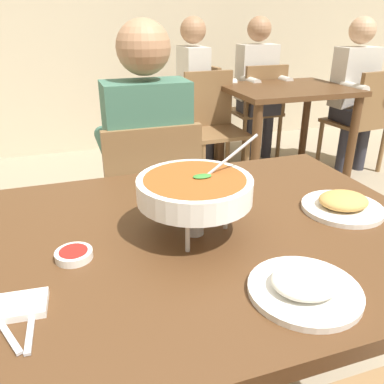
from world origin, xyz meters
TOP-DOWN VIEW (x-y plane):
  - dining_table_main at (0.00, 0.00)m, footprint 1.25×0.96m
  - chair_diner_main at (-0.00, 0.77)m, footprint 0.44×0.44m
  - diner_main at (0.00, 0.80)m, footprint 0.40×0.45m
  - curry_bowl at (-0.04, -0.01)m, footprint 0.33×0.30m
  - rice_plate at (0.09, -0.32)m, footprint 0.24×0.24m
  - appetizer_plate at (0.42, -0.02)m, footprint 0.24×0.24m
  - sauce_dish at (-0.36, -0.03)m, footprint 0.09×0.09m
  - napkin_folded at (-0.48, -0.18)m, footprint 0.13×0.09m
  - fork_utensil at (-0.50, -0.23)m, footprint 0.08×0.16m
  - spoon_utensil at (-0.45, -0.23)m, footprint 0.02×0.17m
  - dining_table_far at (1.45, 2.00)m, footprint 1.00×0.80m
  - chair_bg_left at (1.49, 2.54)m, footprint 0.44×0.44m
  - chair_bg_middle at (2.15, 1.87)m, footprint 0.49×0.49m
  - chair_bg_right at (0.87, 2.58)m, footprint 0.50×0.50m
  - chair_bg_corner at (0.85, 2.13)m, footprint 0.45×0.45m
  - patron_bg_left at (1.47, 2.57)m, footprint 0.40×0.45m
  - patron_bg_middle at (2.13, 1.99)m, footprint 0.40×0.45m
  - patron_bg_right at (0.85, 2.52)m, footprint 0.45×0.40m

SIDE VIEW (x-z plane):
  - chair_diner_main at x=0.00m, z-range 0.06..0.96m
  - chair_bg_left at x=1.49m, z-range 0.06..0.96m
  - chair_bg_middle at x=2.15m, z-range 0.06..0.96m
  - chair_bg_right at x=0.87m, z-range 0.06..0.96m
  - chair_bg_corner at x=0.85m, z-range 0.06..0.96m
  - dining_table_far at x=1.45m, z-range 0.25..1.03m
  - dining_table_main at x=0.00m, z-range 0.28..1.06m
  - diner_main at x=0.00m, z-range 0.09..1.40m
  - patron_bg_left at x=1.47m, z-range 0.09..1.40m
  - patron_bg_middle at x=2.13m, z-range 0.09..1.40m
  - patron_bg_right at x=0.85m, z-range 0.09..1.40m
  - fork_utensil at x=-0.50m, z-range 0.78..0.78m
  - spoon_utensil at x=-0.45m, z-range 0.78..0.78m
  - napkin_folded at x=-0.48m, z-range 0.78..0.79m
  - sauce_dish at x=-0.36m, z-range 0.78..0.80m
  - rice_plate at x=0.09m, z-range 0.77..0.83m
  - appetizer_plate at x=0.42m, z-range 0.77..0.83m
  - curry_bowl at x=-0.04m, z-range 0.78..1.03m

